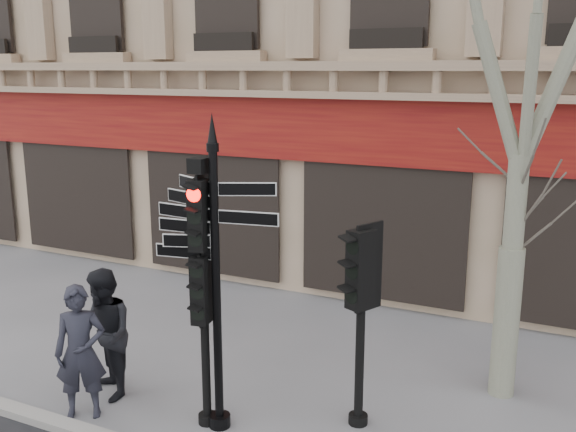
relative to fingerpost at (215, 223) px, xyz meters
name	(u,v)px	position (x,y,z in m)	size (l,w,h in m)	color
ground	(272,422)	(0.60, 0.39, -2.87)	(80.00, 80.00, 0.00)	slate
fingerpost	(215,223)	(0.00, 0.00, 0.00)	(1.79, 1.79, 4.28)	black
traffic_signal_main	(203,261)	(-0.20, -0.01, -0.53)	(0.45, 0.36, 3.71)	black
traffic_signal_secondary	(362,291)	(1.69, 0.88, -0.93)	(0.56, 0.50, 2.78)	black
pedestrian_a	(81,352)	(-1.88, -0.58, -1.91)	(0.70, 0.46, 1.92)	#20212B
pedestrian_b	(104,335)	(-1.95, -0.01, -1.89)	(0.96, 0.75, 1.97)	black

